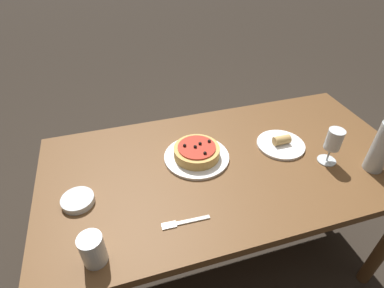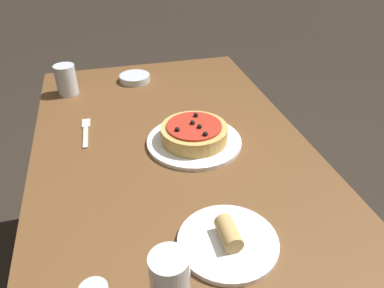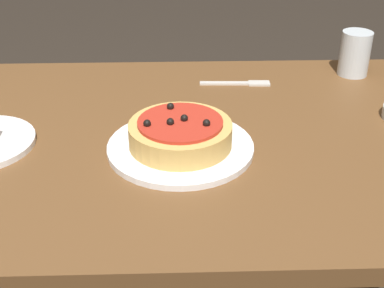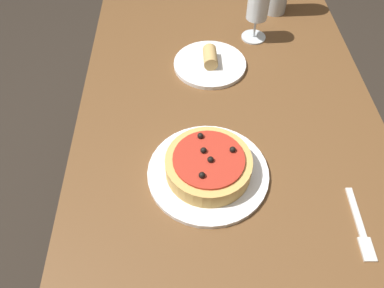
{
  "view_description": "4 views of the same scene",
  "coord_description": "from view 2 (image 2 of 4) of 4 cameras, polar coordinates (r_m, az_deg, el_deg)",
  "views": [
    {
      "loc": [
        -0.41,
        -0.85,
        1.57
      ],
      "look_at": [
        -0.12,
        0.12,
        0.77
      ],
      "focal_mm": 28.0,
      "sensor_mm": 36.0,
      "label": 1
    },
    {
      "loc": [
        0.76,
        -0.17,
        1.34
      ],
      "look_at": [
        -0.08,
        0.05,
        0.76
      ],
      "focal_mm": 35.0,
      "sensor_mm": 36.0,
      "label": 2
    },
    {
      "loc": [
        -0.11,
        0.93,
        1.25
      ],
      "look_at": [
        -0.14,
        0.12,
        0.78
      ],
      "focal_mm": 50.0,
      "sensor_mm": 36.0,
      "label": 3
    },
    {
      "loc": [
        -0.6,
        0.12,
        1.44
      ],
      "look_at": [
        -0.1,
        0.1,
        0.82
      ],
      "focal_mm": 35.0,
      "sensor_mm": 36.0,
      "label": 4
    }
  ],
  "objects": [
    {
      "name": "pizza",
      "position": [
        1.07,
        0.33,
        1.73
      ],
      "size": [
        0.19,
        0.19,
        0.06
      ],
      "color": "tan",
      "rests_on": "dinner_plate"
    },
    {
      "name": "dinner_plate",
      "position": [
        1.09,
        0.32,
        0.39
      ],
      "size": [
        0.27,
        0.27,
        0.01
      ],
      "color": "white",
      "rests_on": "dining_table"
    },
    {
      "name": "dining_table",
      "position": [
        1.04,
        -1.51,
        -7.99
      ],
      "size": [
        1.53,
        0.78,
        0.74
      ],
      "color": "brown",
      "rests_on": "ground_plane"
    },
    {
      "name": "side_bowl",
      "position": [
        1.49,
        -8.72,
        9.91
      ],
      "size": [
        0.12,
        0.12,
        0.02
      ],
      "color": "silver",
      "rests_on": "dining_table"
    },
    {
      "name": "side_plate",
      "position": [
        0.8,
        5.5,
        -14.41
      ],
      "size": [
        0.21,
        0.21,
        0.05
      ],
      "color": "white",
      "rests_on": "dining_table"
    },
    {
      "name": "wine_glass",
      "position": [
        0.62,
        -3.4,
        -20.03
      ],
      "size": [
        0.08,
        0.08,
        0.16
      ],
      "color": "silver",
      "rests_on": "dining_table"
    },
    {
      "name": "water_cup",
      "position": [
        1.43,
        -18.62,
        9.25
      ],
      "size": [
        0.07,
        0.07,
        0.11
      ],
      "color": "silver",
      "rests_on": "dining_table"
    },
    {
      "name": "fork",
      "position": [
        1.19,
        -15.88,
        1.94
      ],
      "size": [
        0.17,
        0.03,
        0.0
      ],
      "rotation": [
        0.0,
        0.0,
        3.11
      ],
      "color": "beige",
      "rests_on": "dining_table"
    }
  ]
}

